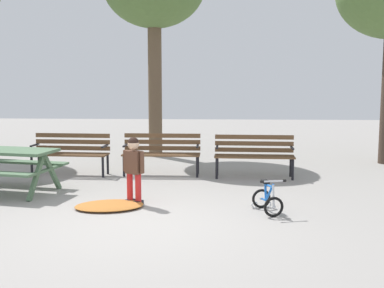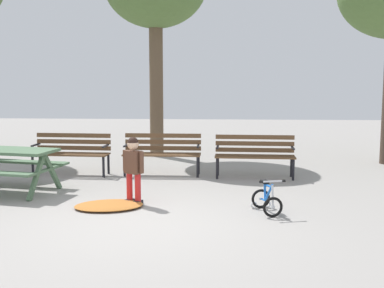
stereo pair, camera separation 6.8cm
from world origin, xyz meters
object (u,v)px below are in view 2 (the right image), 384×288
Objects in this scene: park_bench_far_left at (72,150)px; kids_bicycle at (267,199)px; park_bench_right at (255,152)px; child_standing at (133,165)px; picnic_table at (4,159)px; park_bench_left at (162,150)px.

park_bench_far_left reaches higher than kids_bicycle.
park_bench_right is 1.50× the size of child_standing.
picnic_table is 3.12m from park_bench_left.
park_bench_left is (1.90, 0.07, 0.00)m from park_bench_far_left.
park_bench_right is (4.48, 1.60, -0.08)m from picnic_table.
picnic_table is 1.25× the size of park_bench_far_left.
park_bench_far_left is at bearing 67.93° from picnic_table.
park_bench_right is 2.61× the size of kids_bicycle.
park_bench_left reaches higher than picnic_table.
child_standing is at bearing -53.86° from park_bench_far_left.
park_bench_far_left is at bearing -177.74° from park_bench_left.
picnic_table is 1.26× the size of park_bench_right.
child_standing is (-0.17, -2.44, 0.12)m from park_bench_left.
picnic_table is 4.76m from park_bench_right.
kids_bicycle is at bearing -89.90° from park_bench_right.
park_bench_far_left and park_bench_right have the same top height.
park_bench_left is 0.99× the size of park_bench_right.
picnic_table is at bearing 164.21° from child_standing.
picnic_table is at bearing 166.26° from kids_bicycle.
park_bench_left is (2.58, 1.76, -0.08)m from picnic_table.
child_standing is at bearing -93.91° from park_bench_left.
picnic_table is 2.51m from child_standing.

